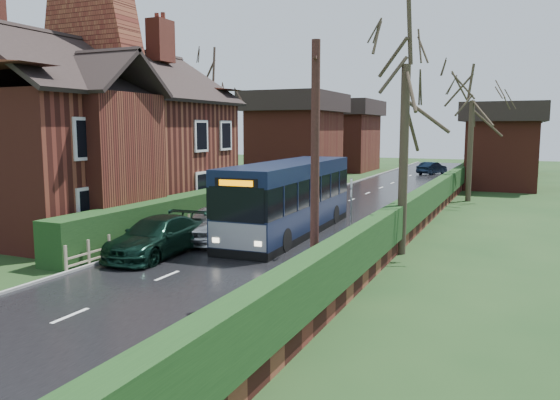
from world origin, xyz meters
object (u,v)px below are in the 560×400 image
at_px(car_green, 157,237).
at_px(telegraph_pole, 315,169).
at_px(bus_stop_sign, 351,202).
at_px(bus, 289,199).
at_px(car_silver, 213,223).
at_px(brick_house, 97,133).

height_order(car_green, telegraph_pole, telegraph_pole).
xyz_separation_m(car_green, bus_stop_sign, (6.00, 4.23, 1.08)).
height_order(bus, car_green, bus).
distance_m(bus_stop_sign, telegraph_pole, 6.47).
distance_m(bus, car_green, 6.38).
bearing_deg(car_silver, brick_house, 161.44).
bearing_deg(telegraph_pole, car_silver, 125.24).
xyz_separation_m(brick_house, telegraph_pole, (13.53, -6.54, -0.88)).
xyz_separation_m(bus, bus_stop_sign, (3.20, -1.43, 0.22)).
relative_size(brick_house, car_silver, 3.33).
xyz_separation_m(brick_house, bus_stop_sign, (12.73, -0.35, -2.60)).
xyz_separation_m(bus_stop_sign, telegraph_pole, (0.80, -6.19, 1.73)).
bearing_deg(car_green, bus, 60.88).
relative_size(bus_stop_sign, telegraph_pole, 0.39).
xyz_separation_m(car_green, telegraph_pole, (6.80, -1.95, 2.80)).
xyz_separation_m(brick_house, car_silver, (7.23, -1.48, -3.63)).
bearing_deg(bus, car_silver, -134.10).
relative_size(car_green, bus_stop_sign, 1.78).
bearing_deg(bus_stop_sign, car_silver, 178.56).
bearing_deg(bus, telegraph_pole, -64.39).
height_order(brick_house, car_silver, brick_house).
distance_m(car_silver, bus_stop_sign, 5.71).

